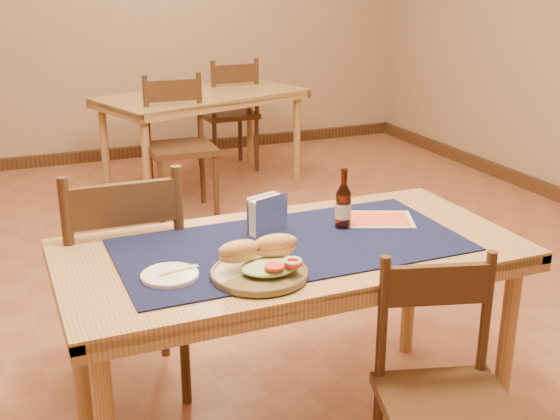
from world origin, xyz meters
name	(u,v)px	position (x,y,z in m)	size (l,w,h in m)	color
room	(215,35)	(0.00, 0.00, 1.40)	(6.04, 7.04, 2.84)	#915B3F
main_table	(291,267)	(0.00, -0.80, 0.67)	(1.60, 0.80, 0.75)	#AA8650
placemat	(291,245)	(0.00, -0.80, 0.75)	(1.20, 0.60, 0.01)	#10183D
baseboard	(224,323)	(0.00, 0.00, 0.05)	(6.00, 7.00, 0.10)	#422B17
back_table	(203,104)	(0.62, 2.33, 0.67)	(1.73, 1.22, 0.75)	#AA8650
chair_main_far	(123,278)	(-0.51, -0.33, 0.52)	(0.47, 0.47, 1.00)	#422B17
chair_main_near	(444,395)	(0.26, -1.39, 0.44)	(0.48, 0.48, 0.85)	#422B17
chair_back_near	(180,144)	(0.29, 1.80, 0.50)	(0.47, 0.47, 0.97)	#422B17
chair_back_far	(229,112)	(0.97, 2.74, 0.50)	(0.46, 0.46, 0.96)	#422B17
sandwich_plate	(261,266)	(-0.19, -1.00, 0.79)	(0.31, 0.31, 0.12)	brown
side_plate	(170,275)	(-0.46, -0.91, 0.76)	(0.18, 0.18, 0.02)	white
fork	(182,270)	(-0.42, -0.90, 0.77)	(0.14, 0.04, 0.00)	#7EBB66
beer_bottle	(343,206)	(0.25, -0.72, 0.84)	(0.06, 0.06, 0.22)	#4D1B0D
napkin_holder	(267,215)	(-0.03, -0.66, 0.82)	(0.17, 0.11, 0.14)	silver
menu_card	(378,219)	(0.41, -0.70, 0.76)	(0.32, 0.28, 0.01)	beige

